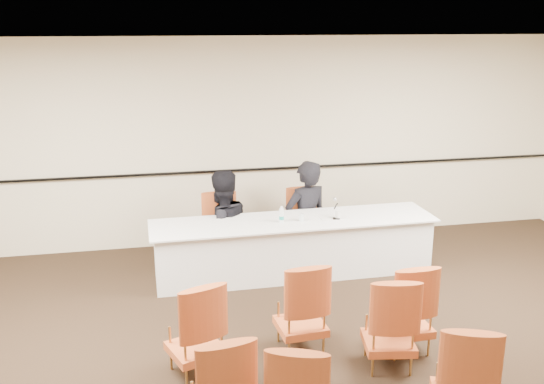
% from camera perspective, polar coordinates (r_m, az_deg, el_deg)
% --- Properties ---
extents(ceiling, '(10.00, 10.00, 0.00)m').
position_cam_1_polar(ceiling, '(4.74, 5.11, 13.35)').
color(ceiling, silver).
rests_on(ceiling, ground).
extents(wall_back, '(10.00, 0.04, 3.00)m').
position_cam_1_polar(wall_back, '(8.81, -2.62, 4.69)').
color(wall_back, beige).
rests_on(wall_back, ground).
extents(wall_rail, '(9.80, 0.04, 0.03)m').
position_cam_1_polar(wall_rail, '(8.85, -2.54, 2.10)').
color(wall_rail, black).
rests_on(wall_rail, wall_back).
extents(panel_table, '(3.68, 0.90, 0.74)m').
position_cam_1_polar(panel_table, '(7.91, 2.05, -5.17)').
color(panel_table, silver).
rests_on(panel_table, ground).
extents(panelist_main, '(0.77, 0.62, 1.83)m').
position_cam_1_polar(panelist_main, '(8.45, 3.21, -3.10)').
color(panelist_main, black).
rests_on(panelist_main, ground).
extents(panelist_main_chair, '(0.51, 0.51, 0.95)m').
position_cam_1_polar(panelist_main_chair, '(8.45, 3.21, -3.01)').
color(panelist_main_chair, '#AF4B1F').
rests_on(panelist_main_chair, ground).
extents(panelist_second, '(1.04, 0.93, 1.78)m').
position_cam_1_polar(panelist_second, '(8.24, -4.77, -3.99)').
color(panelist_second, black).
rests_on(panelist_second, ground).
extents(panelist_second_chair, '(0.51, 0.51, 0.95)m').
position_cam_1_polar(panelist_second_chair, '(8.22, -4.78, -3.58)').
color(panelist_second_chair, '#AF4B1F').
rests_on(panelist_second_chair, ground).
extents(papers, '(0.30, 0.22, 0.00)m').
position_cam_1_polar(papers, '(7.89, 5.63, -2.42)').
color(papers, silver).
rests_on(papers, panel_table).
extents(microphone, '(0.11, 0.19, 0.26)m').
position_cam_1_polar(microphone, '(7.81, 6.11, -1.67)').
color(microphone, black).
rests_on(microphone, panel_table).
extents(water_bottle, '(0.06, 0.06, 0.21)m').
position_cam_1_polar(water_bottle, '(7.66, 0.91, -2.11)').
color(water_bottle, teal).
rests_on(water_bottle, panel_table).
extents(drinking_glass, '(0.08, 0.08, 0.10)m').
position_cam_1_polar(drinking_glass, '(7.72, 2.80, -2.40)').
color(drinking_glass, silver).
rests_on(drinking_glass, panel_table).
extents(coffee_cup, '(0.08, 0.08, 0.12)m').
position_cam_1_polar(coffee_cup, '(7.85, 6.23, -2.12)').
color(coffee_cup, silver).
rests_on(coffee_cup, panel_table).
extents(aud_chair_front_left, '(0.64, 0.64, 0.95)m').
position_cam_1_polar(aud_chair_front_left, '(5.76, -7.26, -12.53)').
color(aud_chair_front_left, '#AF4B1F').
rests_on(aud_chair_front_left, ground).
extents(aud_chair_front_mid, '(0.54, 0.54, 0.95)m').
position_cam_1_polar(aud_chair_front_mid, '(6.13, 2.74, -10.60)').
color(aud_chair_front_mid, '#AF4B1F').
rests_on(aud_chair_front_mid, ground).
extents(aud_chair_front_right, '(0.52, 0.52, 0.95)m').
position_cam_1_polar(aud_chair_front_right, '(6.25, 12.49, -10.44)').
color(aud_chair_front_right, '#AF4B1F').
rests_on(aud_chair_front_right, ground).
extents(aud_chair_back_right, '(0.64, 0.64, 0.95)m').
position_cam_1_polar(aud_chair_back_right, '(5.29, 17.61, -16.00)').
color(aud_chair_back_right, '#AF4B1F').
rests_on(aud_chair_back_right, ground).
extents(aud_chair_extra, '(0.58, 0.58, 0.95)m').
position_cam_1_polar(aud_chair_extra, '(5.94, 11.00, -11.82)').
color(aud_chair_extra, '#AF4B1F').
rests_on(aud_chair_extra, ground).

